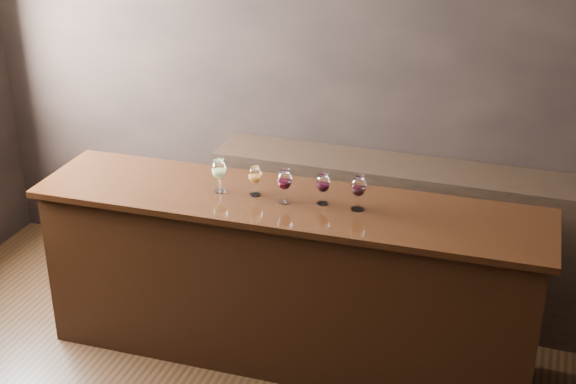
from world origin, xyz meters
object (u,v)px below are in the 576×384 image
(bar_counter, at_px, (287,282))
(glass_white, at_px, (219,170))
(glass_amber, at_px, (255,176))
(glass_red_c, at_px, (358,187))
(glass_red_a, at_px, (284,181))
(glass_red_b, at_px, (323,184))
(back_bar_shelf, at_px, (428,241))

(bar_counter, xyz_separation_m, glass_white, (-0.40, -0.01, 0.65))
(glass_white, distance_m, glass_amber, 0.21)
(glass_white, bearing_deg, glass_red_c, 1.91)
(glass_amber, distance_m, glass_red_c, 0.58)
(bar_counter, distance_m, glass_amber, 0.67)
(glass_white, bearing_deg, glass_red_a, -2.33)
(glass_amber, bearing_deg, glass_red_b, 1.57)
(glass_red_b, height_order, glass_red_c, glass_red_c)
(glass_red_c, bearing_deg, glass_amber, -179.48)
(bar_counter, bearing_deg, glass_red_a, -106.75)
(glass_white, relative_size, glass_red_b, 1.10)
(back_bar_shelf, height_order, glass_white, glass_white)
(glass_white, xyz_separation_m, glass_amber, (0.21, 0.02, -0.01))
(back_bar_shelf, bearing_deg, glass_red_c, -111.63)
(bar_counter, height_order, back_bar_shelf, back_bar_shelf)
(glass_red_b, bearing_deg, bar_counter, -174.06)
(glass_white, distance_m, glass_red_a, 0.39)
(glass_red_a, relative_size, glass_red_c, 0.99)
(glass_amber, height_order, glass_red_a, glass_red_a)
(glass_red_a, bearing_deg, glass_amber, 168.72)
(glass_red_a, relative_size, glass_red_b, 1.09)
(glass_red_a, height_order, glass_red_c, glass_red_c)
(glass_white, bearing_deg, bar_counter, 1.63)
(glass_red_b, bearing_deg, glass_white, -176.95)
(back_bar_shelf, distance_m, glass_amber, 1.30)
(glass_amber, height_order, glass_red_c, glass_red_c)
(glass_amber, bearing_deg, glass_red_a, -11.28)
(glass_amber, xyz_separation_m, glass_red_a, (0.18, -0.04, 0.01))
(glass_amber, relative_size, glass_red_a, 0.90)
(back_bar_shelf, bearing_deg, bar_counter, -132.42)
(glass_red_b, bearing_deg, glass_amber, -178.43)
(glass_red_a, xyz_separation_m, glass_red_c, (0.40, 0.04, 0.00))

